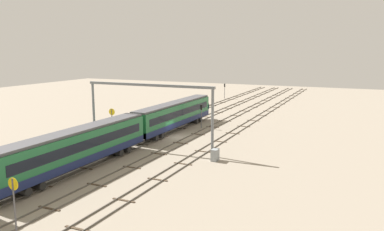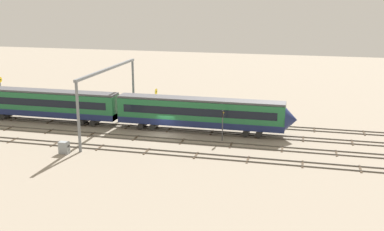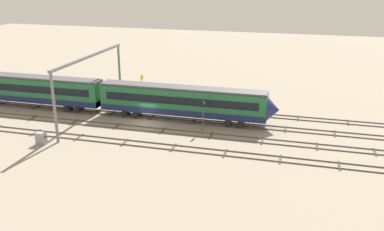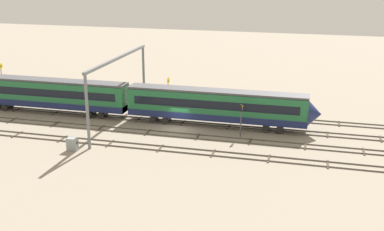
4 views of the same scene
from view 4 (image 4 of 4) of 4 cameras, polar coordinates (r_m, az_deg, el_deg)
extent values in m
plane|color=gray|center=(65.23, -1.67, -1.55)|extent=(188.73, 188.73, 0.00)
cube|color=#59544C|center=(57.90, -3.92, -4.02)|extent=(172.73, 0.07, 0.16)
cube|color=#59544C|center=(59.17, -3.49, -3.52)|extent=(172.73, 0.07, 0.16)
cube|color=#473828|center=(66.79, -19.56, -2.09)|extent=(0.24, 2.40, 0.08)
cube|color=#473828|center=(63.52, -14.75, -2.63)|extent=(0.24, 2.40, 0.08)
cube|color=#473828|center=(60.75, -9.46, -3.21)|extent=(0.24, 2.40, 0.08)
cube|color=#473828|center=(58.55, -3.70, -3.80)|extent=(0.24, 2.40, 0.08)
cube|color=#473828|center=(56.98, 2.44, -4.40)|extent=(0.24, 2.40, 0.08)
cube|color=#473828|center=(56.11, 8.86, -4.96)|extent=(0.24, 2.40, 0.08)
cube|color=#473828|center=(55.95, 15.41, -5.47)|extent=(0.24, 2.40, 0.08)
cube|color=#59544C|center=(62.31, -2.49, -2.40)|extent=(172.73, 0.07, 0.16)
cube|color=#59544C|center=(63.61, -2.12, -1.98)|extent=(172.73, 0.07, 0.16)
cube|color=#473828|center=(72.89, -20.09, -0.54)|extent=(0.24, 2.40, 0.08)
cube|color=#473828|center=(69.41, -15.55, -0.98)|extent=(0.24, 2.40, 0.08)
cube|color=#473828|center=(66.41, -10.56, -1.46)|extent=(0.24, 2.40, 0.08)
cube|color=#473828|center=(63.97, -5.15, -1.96)|extent=(0.24, 2.40, 0.08)
cube|color=#473828|center=(62.14, 0.64, -2.48)|extent=(0.24, 2.40, 0.08)
cube|color=#473828|center=(60.99, 6.71, -3.00)|extent=(0.24, 2.40, 0.08)
cube|color=#473828|center=(60.55, 12.96, -3.50)|extent=(0.24, 2.40, 0.08)
cube|color=#473828|center=(60.83, 19.22, -3.96)|extent=(0.24, 2.40, 0.08)
cube|color=#59544C|center=(66.81, -1.25, -1.01)|extent=(172.73, 0.07, 0.16)
cube|color=#59544C|center=(68.12, -0.93, -0.64)|extent=(172.73, 0.07, 0.16)
cube|color=#473828|center=(78.07, -19.49, 0.68)|extent=(0.24, 2.40, 0.08)
cube|color=#473828|center=(74.74, -15.41, 0.34)|extent=(0.24, 2.40, 0.08)
cube|color=#473828|center=(71.83, -10.97, -0.03)|extent=(0.24, 2.40, 0.08)
cube|color=#473828|center=(69.39, -6.18, -0.43)|extent=(0.24, 2.40, 0.08)
cube|color=#473828|center=(67.47, -1.09, -0.85)|extent=(0.24, 2.40, 0.08)
cube|color=#473828|center=(66.12, 4.26, -1.29)|extent=(0.24, 2.40, 0.08)
cube|color=#473828|center=(65.37, 9.78, -1.72)|extent=(0.24, 2.40, 0.08)
cube|color=#473828|center=(65.24, 15.39, -2.15)|extent=(0.24, 2.40, 0.08)
cube|color=#473828|center=(65.73, 20.96, -2.56)|extent=(0.24, 2.40, 0.08)
cube|color=#59544C|center=(71.36, -0.17, 0.22)|extent=(172.73, 0.07, 0.16)
cube|color=#59544C|center=(72.69, 0.11, 0.54)|extent=(172.73, 0.07, 0.16)
cube|color=#473828|center=(83.13, -18.81, 1.74)|extent=(0.24, 2.40, 0.08)
cube|color=#473828|center=(79.60, -14.63, 1.44)|extent=(0.24, 2.40, 0.08)
cube|color=#473828|center=(76.54, -10.09, 1.11)|extent=(0.24, 2.40, 0.08)
cube|color=#473828|center=(74.00, -5.21, 0.74)|extent=(0.24, 2.40, 0.08)
cube|color=#473828|center=(72.03, -0.03, 0.35)|extent=(0.24, 2.40, 0.08)
cube|color=#473828|center=(70.69, 5.40, -0.07)|extent=(0.24, 2.40, 0.08)
cube|color=#473828|center=(70.01, 10.99, -0.49)|extent=(0.24, 2.40, 0.08)
cube|color=#473828|center=(70.00, 16.63, -0.92)|extent=(0.24, 2.40, 0.08)
cube|color=#1E6638|center=(65.59, 2.80, 1.17)|extent=(24.00, 2.90, 3.60)
cube|color=navy|center=(65.98, 2.78, 0.04)|extent=(24.00, 2.94, 0.90)
cube|color=#4C4C51|center=(65.07, 2.83, 2.82)|extent=(24.00, 2.50, 0.30)
cube|color=black|center=(64.10, 2.54, 1.19)|extent=(22.00, 0.04, 1.10)
cube|color=black|center=(66.85, 3.06, 1.86)|extent=(22.00, 0.04, 1.10)
cylinder|color=black|center=(68.42, -4.28, -0.14)|extent=(0.90, 2.70, 0.90)
cylinder|color=black|center=(67.88, -2.84, -0.25)|extent=(0.90, 2.70, 0.90)
cylinder|color=black|center=(65.29, 8.60, -1.16)|extent=(0.90, 2.70, 0.90)
cylinder|color=black|center=(65.16, 10.18, -1.28)|extent=(0.90, 2.70, 0.90)
cube|color=#1E6638|center=(74.48, -16.23, 2.47)|extent=(24.00, 2.90, 3.60)
cube|color=navy|center=(74.82, -16.15, 1.47)|extent=(24.00, 2.94, 0.90)
cube|color=#4C4C51|center=(74.02, -16.36, 3.93)|extent=(24.00, 2.50, 0.30)
cube|color=black|center=(73.16, -16.83, 2.50)|extent=(22.00, 0.04, 1.10)
cube|color=black|center=(75.59, -15.71, 3.07)|extent=(22.00, 0.04, 1.10)
cylinder|color=black|center=(78.67, -20.36, 1.15)|extent=(0.90, 2.70, 0.90)
cylinder|color=black|center=(71.92, -11.42, 0.44)|extent=(0.90, 2.70, 0.90)
cylinder|color=black|center=(71.17, -10.11, 0.33)|extent=(0.90, 2.70, 0.90)
cone|color=navy|center=(64.40, 14.01, 0.18)|extent=(1.60, 3.24, 3.24)
cylinder|color=slate|center=(58.32, -11.99, 0.34)|extent=(0.36, 0.36, 8.89)
cylinder|color=slate|center=(75.26, -5.60, 4.49)|extent=(0.36, 0.36, 8.89)
cube|color=slate|center=(65.63, -8.57, 6.58)|extent=(0.40, 19.69, 0.35)
cylinder|color=#4C4C51|center=(74.19, -2.76, 2.65)|extent=(0.12, 0.12, 4.60)
cylinder|color=yellow|center=(73.74, -2.75, 4.01)|extent=(0.05, 1.09, 1.09)
cube|color=black|center=(73.73, -2.73, 4.01)|extent=(0.02, 0.49, 0.12)
cylinder|color=#4C4C51|center=(86.95, -21.10, 3.92)|extent=(0.12, 0.12, 5.24)
cylinder|color=yellow|center=(86.49, -21.24, 5.32)|extent=(0.05, 0.97, 0.97)
cube|color=black|center=(86.47, -21.22, 5.32)|extent=(0.02, 0.44, 0.12)
cylinder|color=#4C4C51|center=(62.16, 5.65, -0.99)|extent=(0.14, 0.14, 3.31)
cube|color=black|center=(61.53, 5.71, 0.87)|extent=(0.20, 0.32, 0.90)
sphere|color=yellow|center=(61.46, 5.81, 1.04)|extent=(0.20, 0.20, 0.20)
sphere|color=#262626|center=(61.57, 5.80, 0.69)|extent=(0.20, 0.20, 0.20)
cube|color=gray|center=(59.37, -13.65, -3.24)|extent=(1.24, 0.76, 1.51)
cube|color=#333333|center=(59.01, -13.12, -3.09)|extent=(0.02, 0.53, 0.24)
camera|label=1|loc=(78.71, -51.58, 5.65)|focal=36.37mm
camera|label=2|loc=(2.37, 76.21, -61.22)|focal=42.86mm
camera|label=3|loc=(7.85, 40.87, 7.81)|focal=39.36mm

